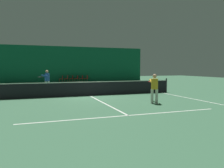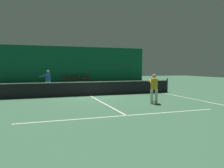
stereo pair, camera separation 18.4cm
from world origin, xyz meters
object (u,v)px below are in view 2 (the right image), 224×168
object	(u,v)px
tennis_net	(90,88)
player_far	(48,79)
player_near	(154,86)
courtside_chair_2	(73,78)
courtside_chair_0	(63,78)
courtside_chair_1	(68,78)
courtside_chair_4	(83,78)
courtside_chair_3	(78,78)
courtside_chair_5	(88,78)

from	to	relation	value
tennis_net	player_far	bearing A→B (deg)	124.97
player_near	courtside_chair_2	size ratio (longest dim) A/B	1.84
tennis_net	courtside_chair_0	distance (m)	14.89
player_near	courtside_chair_1	xyz separation A→B (m)	(-1.96, 19.07, -0.42)
courtside_chair_4	courtside_chair_0	bearing A→B (deg)	-90.00
courtside_chair_4	courtside_chair_2	bearing A→B (deg)	-90.00
courtside_chair_3	courtside_chair_5	world-z (taller)	same
player_far	courtside_chair_1	xyz separation A→B (m)	(3.05, 11.24, -0.49)
courtside_chair_3	courtside_chair_5	bearing A→B (deg)	90.00
courtside_chair_5	player_near	bearing A→B (deg)	-2.07
courtside_chair_3	courtside_chair_4	size ratio (longest dim) A/B	1.00
courtside_chair_3	courtside_chair_5	distance (m)	1.32
player_far	courtside_chair_3	world-z (taller)	player_far
courtside_chair_2	courtside_chair_4	bearing A→B (deg)	90.00
player_near	courtside_chair_4	size ratio (longest dim) A/B	1.84
player_far	courtside_chair_5	distance (m)	12.61
player_near	courtside_chair_3	bearing A→B (deg)	20.71
player_far	courtside_chair_1	size ratio (longest dim) A/B	2.00
player_far	courtside_chair_5	xyz separation A→B (m)	(5.69, 11.24, -0.49)
player_near	courtside_chair_4	world-z (taller)	player_near
courtside_chair_2	courtside_chair_4	world-z (taller)	same
courtside_chair_3	courtside_chair_4	bearing A→B (deg)	90.00
courtside_chair_1	courtside_chair_4	world-z (taller)	same
tennis_net	courtside_chair_0	bearing A→B (deg)	90.63
player_far	tennis_net	bearing A→B (deg)	68.66
player_near	tennis_net	bearing A→B (deg)	49.22
courtside_chair_1	courtside_chair_4	distance (m)	1.98
player_near	player_far	world-z (taller)	player_far
courtside_chair_2	courtside_chair_5	xyz separation A→B (m)	(1.98, 0.00, 0.00)
courtside_chair_0	courtside_chair_3	size ratio (longest dim) A/B	1.00
player_near	player_far	size ratio (longest dim) A/B	0.92
courtside_chair_5	courtside_chair_0	bearing A→B (deg)	-90.00
courtside_chair_0	courtside_chair_3	distance (m)	1.98
courtside_chair_5	courtside_chair_2	bearing A→B (deg)	-90.00
courtside_chair_0	courtside_chair_4	world-z (taller)	same
courtside_chair_0	tennis_net	bearing A→B (deg)	0.63
courtside_chair_2	courtside_chair_5	distance (m)	1.98
courtside_chair_1	courtside_chair_5	xyz separation A→B (m)	(2.65, 0.00, 0.00)
courtside_chair_5	courtside_chair_1	bearing A→B (deg)	-90.00
courtside_chair_5	courtside_chair_3	bearing A→B (deg)	-90.00
player_near	courtside_chair_3	world-z (taller)	player_near
player_near	courtside_chair_0	size ratio (longest dim) A/B	1.84
player_near	courtside_chair_0	world-z (taller)	player_near
courtside_chair_2	player_near	bearing A→B (deg)	3.89
courtside_chair_0	courtside_chair_4	xyz separation A→B (m)	(2.65, 0.00, 0.00)
courtside_chair_0	courtside_chair_4	bearing A→B (deg)	90.00
player_far	courtside_chair_1	bearing A→B (deg)	-161.46
courtside_chair_2	courtside_chair_0	bearing A→B (deg)	-90.00
tennis_net	player_near	bearing A→B (deg)	-59.58
player_far	courtside_chair_3	distance (m)	12.07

